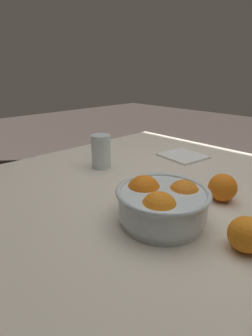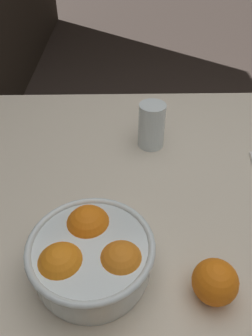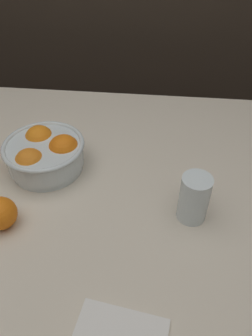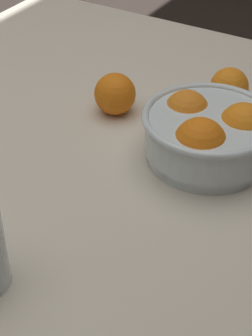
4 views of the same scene
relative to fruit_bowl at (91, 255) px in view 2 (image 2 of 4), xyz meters
The scene contains 4 objects.
dining_table 0.21m from the fruit_bowl, 52.79° to the right, with size 1.15×1.13×0.73m.
fruit_bowl is the anchor object (origin of this frame).
juice_glass 0.41m from the fruit_bowl, 18.69° to the right, with size 0.07×0.07×0.12m.
orange_loose_near_bowl 0.21m from the fruit_bowl, 102.95° to the right, with size 0.08×0.08×0.08m, color orange.
Camera 2 is at (-0.43, 0.08, 1.25)m, focal length 35.00 mm.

